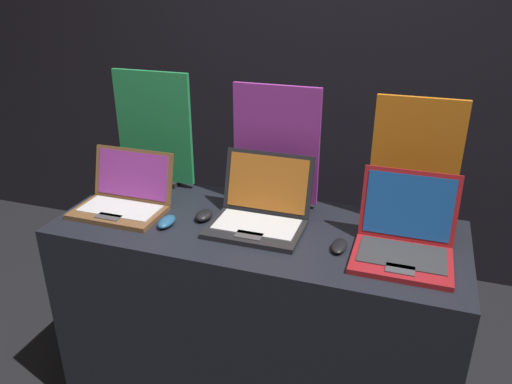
# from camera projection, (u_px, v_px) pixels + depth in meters

# --- Properties ---
(wall_back) EXTENTS (8.00, 0.05, 2.80)m
(wall_back) POSITION_uv_depth(u_px,v_px,m) (331.00, 54.00, 3.05)
(wall_back) COLOR black
(wall_back) RESTS_ON ground_plane
(display_counter) EXTENTS (1.63, 0.64, 0.93)m
(display_counter) POSITION_uv_depth(u_px,v_px,m) (257.00, 320.00, 2.19)
(display_counter) COLOR black
(display_counter) RESTS_ON ground_plane
(laptop_front) EXTENTS (0.37, 0.29, 0.24)m
(laptop_front) POSITION_uv_depth(u_px,v_px,m) (124.00, 197.00, 2.12)
(laptop_front) COLOR brown
(laptop_front) RESTS_ON display_counter
(mouse_front) EXTENTS (0.06, 0.11, 0.03)m
(mouse_front) POSITION_uv_depth(u_px,v_px,m) (167.00, 222.00, 2.00)
(mouse_front) COLOR navy
(mouse_front) RESTS_ON display_counter
(promo_stand_front) EXTENTS (0.37, 0.07, 0.54)m
(promo_stand_front) POSITION_uv_depth(u_px,v_px,m) (154.00, 132.00, 2.29)
(promo_stand_front) COLOR black
(promo_stand_front) RESTS_ON display_counter
(laptop_middle) EXTENTS (0.37, 0.33, 0.27)m
(laptop_middle) POSITION_uv_depth(u_px,v_px,m) (260.00, 210.00, 1.99)
(laptop_middle) COLOR black
(laptop_middle) RESTS_ON display_counter
(mouse_middle) EXTENTS (0.06, 0.10, 0.04)m
(mouse_middle) POSITION_uv_depth(u_px,v_px,m) (204.00, 215.00, 2.05)
(mouse_middle) COLOR black
(mouse_middle) RESTS_ON display_counter
(promo_stand_middle) EXTENTS (0.37, 0.07, 0.52)m
(promo_stand_middle) POSITION_uv_depth(u_px,v_px,m) (276.00, 149.00, 2.09)
(promo_stand_middle) COLOR black
(promo_stand_middle) RESTS_ON display_counter
(laptop_back) EXTENTS (0.34, 0.32, 0.28)m
(laptop_back) POSITION_uv_depth(u_px,v_px,m) (404.00, 238.00, 1.78)
(laptop_back) COLOR maroon
(laptop_back) RESTS_ON display_counter
(mouse_back) EXTENTS (0.06, 0.11, 0.03)m
(mouse_back) POSITION_uv_depth(u_px,v_px,m) (339.00, 246.00, 1.83)
(mouse_back) COLOR black
(mouse_back) RESTS_ON display_counter
(promo_stand_back) EXTENTS (0.34, 0.07, 0.51)m
(promo_stand_back) POSITION_uv_depth(u_px,v_px,m) (414.00, 164.00, 1.95)
(promo_stand_back) COLOR black
(promo_stand_back) RESTS_ON display_counter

